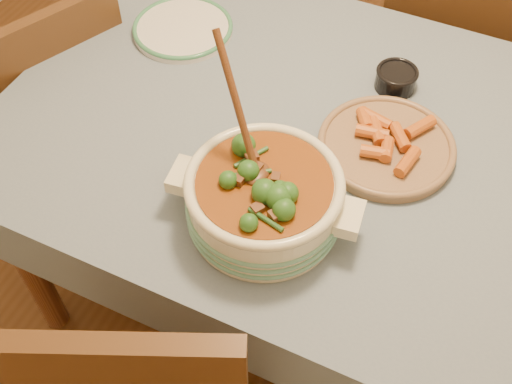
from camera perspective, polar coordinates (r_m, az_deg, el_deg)
floor at (r=2.15m, az=5.57°, el=-9.28°), size 4.50×4.50×0.00m
dining_table at (r=1.60m, az=7.38°, el=2.28°), size 1.68×1.08×0.76m
stew_casserole at (r=1.31m, az=0.72°, el=-0.32°), size 0.41×0.35×0.39m
white_plate at (r=1.83m, az=-6.52°, el=14.26°), size 0.32×0.32×0.02m
condiment_bowl at (r=1.67m, az=12.36°, el=9.89°), size 0.13×0.13×0.06m
fried_plate at (r=1.52m, az=11.54°, el=4.16°), size 0.32×0.32×0.05m
chair_far at (r=2.27m, az=16.95°, el=13.31°), size 0.48×0.48×0.94m
chair_left at (r=2.09m, az=-17.18°, el=7.77°), size 0.54×0.54×0.87m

